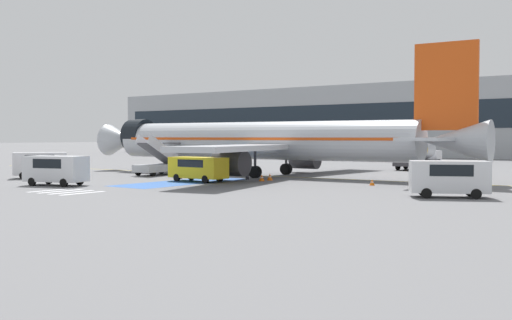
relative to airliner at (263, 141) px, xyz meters
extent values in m
plane|color=slate|center=(1.15, -0.59, -3.36)|extent=(600.00, 600.00, 0.00)
cube|color=gold|center=(-0.72, -0.05, -3.35)|extent=(75.70, 5.78, 0.01)
cube|color=#2856A8|center=(-0.72, -10.45, -3.35)|extent=(4.48, 12.76, 0.01)
cube|color=silver|center=(-3.12, -21.37, -3.35)|extent=(0.44, 3.60, 0.01)
cube|color=silver|center=(-1.92, -21.37, -3.35)|extent=(0.44, 3.60, 0.01)
cube|color=silver|center=(-0.72, -21.37, -3.35)|extent=(0.44, 3.60, 0.01)
cube|color=silver|center=(0.48, -21.37, -3.35)|extent=(0.44, 3.60, 0.01)
cylinder|color=#B7BCC4|center=(-0.72, -0.05, 0.02)|extent=(32.07, 5.93, 3.59)
cone|color=#B7BCC4|center=(-18.60, -1.37, 0.02)|extent=(4.20, 3.80, 3.52)
cone|color=#B7BCC4|center=(17.86, 1.32, 0.02)|extent=(5.63, 3.84, 3.45)
cylinder|color=black|center=(-15.91, -1.17, 0.47)|extent=(2.42, 3.78, 3.63)
cube|color=#DB4C14|center=(-0.72, -0.05, 0.20)|extent=(29.53, 5.81, 0.24)
cube|color=#B7BCC4|center=(3.05, -8.08, -0.52)|extent=(7.57, 16.39, 0.44)
cylinder|color=#38383D|center=(1.43, -6.78, -1.86)|extent=(2.99, 2.39, 2.19)
cube|color=#B7BCC4|center=(1.83, 8.44, -0.52)|extent=(5.35, 16.09, 0.44)
cylinder|color=#38383D|center=(0.43, 6.91, -1.86)|extent=(2.99, 2.39, 2.19)
cube|color=#DB4C14|center=(17.06, 1.26, 4.44)|extent=(5.04, 0.73, 7.04)
cube|color=#B7BCC4|center=(16.77, -2.19, 0.20)|extent=(3.65, 5.97, 0.24)
cube|color=#B7BCC4|center=(16.27, 4.62, 0.20)|extent=(3.65, 5.97, 0.24)
cylinder|color=#38383D|center=(-11.86, -0.87, -1.64)|extent=(0.20, 0.20, 2.60)
cylinder|color=black|center=(-11.86, -0.87, -2.94)|extent=(0.86, 0.34, 0.84)
cylinder|color=#38383D|center=(1.08, -2.83, -1.66)|extent=(0.24, 0.24, 2.29)
cylinder|color=black|center=(1.08, -2.83, -2.81)|extent=(1.14, 0.68, 1.10)
cylinder|color=#38383D|center=(0.65, 2.95, -1.66)|extent=(0.24, 0.24, 2.29)
cylinder|color=black|center=(0.65, 2.95, -2.81)|extent=(1.14, 0.68, 1.10)
cube|color=#ADB2BA|center=(-9.15, -5.08, -2.66)|extent=(2.55, 4.95, 0.70)
cylinder|color=black|center=(-10.20, -3.48, -3.01)|extent=(0.27, 0.71, 0.70)
cylinder|color=black|center=(-8.34, -3.34, -3.01)|extent=(0.27, 0.71, 0.70)
cylinder|color=black|center=(-9.96, -6.83, -3.01)|extent=(0.27, 0.71, 0.70)
cylinder|color=black|center=(-8.09, -6.69, -3.01)|extent=(0.27, 0.71, 0.70)
cube|color=#4C4C51|center=(-9.15, -5.08, -1.28)|extent=(1.73, 4.25, 2.19)
cube|color=#4C4C51|center=(-9.31, -2.81, -0.26)|extent=(1.73, 1.22, 0.12)
cube|color=silver|center=(-9.91, -5.14, -0.81)|extent=(0.39, 4.50, 2.90)
cube|color=silver|center=(-8.38, -5.03, -0.81)|extent=(0.39, 4.50, 2.90)
cube|color=#38383D|center=(7.53, 20.03, -2.58)|extent=(2.62, 8.61, 0.60)
cube|color=silver|center=(7.47, 24.22, -2.08)|extent=(2.40, 1.94, 1.60)
cube|color=black|center=(7.46, 25.17, -1.76)|extent=(2.00, 0.07, 0.70)
cylinder|color=#B7BCC4|center=(7.53, 19.65, -0.99)|extent=(2.66, 5.94, 2.58)
cylinder|color=gold|center=(7.53, 19.65, -0.99)|extent=(2.63, 0.39, 2.63)
cylinder|color=black|center=(6.29, 23.82, -2.88)|extent=(0.29, 0.96, 0.96)
cylinder|color=black|center=(8.66, 23.85, -2.88)|extent=(0.29, 0.96, 0.96)
cylinder|color=black|center=(6.35, 19.54, -2.88)|extent=(0.29, 0.96, 0.96)
cylinder|color=black|center=(8.72, 19.57, -2.88)|extent=(0.29, 0.96, 0.96)
cylinder|color=black|center=(6.38, 17.15, -2.88)|extent=(0.29, 0.96, 0.96)
cylinder|color=black|center=(8.75, 17.19, -2.88)|extent=(0.29, 0.96, 0.96)
cube|color=silver|center=(21.02, -9.75, -2.06)|extent=(5.02, 3.84, 1.95)
cube|color=black|center=(21.02, -9.75, -1.63)|extent=(3.17, 2.90, 0.70)
cylinder|color=black|center=(20.14, -11.19, -3.04)|extent=(0.66, 0.47, 0.64)
cylinder|color=black|center=(19.33, -9.63, -3.04)|extent=(0.66, 0.47, 0.64)
cylinder|color=black|center=(22.71, -9.86, -3.04)|extent=(0.66, 0.47, 0.64)
cylinder|color=black|center=(21.90, -8.30, -3.04)|extent=(0.66, 0.47, 0.64)
cube|color=yellow|center=(-0.16, -9.18, -2.18)|extent=(5.13, 1.96, 1.72)
cube|color=black|center=(-0.16, -9.18, -1.80)|extent=(2.83, 1.98, 0.62)
cylinder|color=black|center=(1.43, -8.29, -3.04)|extent=(0.64, 0.20, 0.64)
cylinder|color=black|center=(1.42, -10.08, -3.04)|extent=(0.64, 0.20, 0.64)
cylinder|color=black|center=(-1.75, -8.28, -3.04)|extent=(0.64, 0.20, 0.64)
cylinder|color=black|center=(-1.76, -10.06, -3.04)|extent=(0.64, 0.20, 0.64)
cube|color=silver|center=(-14.59, -14.42, -2.04)|extent=(4.21, 4.82, 2.01)
cube|color=black|center=(-14.59, -14.42, -1.59)|extent=(3.03, 3.17, 0.72)
cylinder|color=black|center=(-14.46, -12.76, -3.04)|extent=(0.54, 0.64, 0.64)
cylinder|color=black|center=(-13.05, -13.78, -3.04)|extent=(0.54, 0.64, 0.64)
cylinder|color=black|center=(-16.12, -15.06, -3.04)|extent=(0.54, 0.64, 0.64)
cylinder|color=black|center=(-14.71, -16.08, -3.04)|extent=(0.54, 0.64, 0.64)
cube|color=silver|center=(-6.40, -18.56, -2.06)|extent=(5.12, 3.30, 1.96)
cube|color=black|center=(-6.40, -18.56, -1.63)|extent=(3.08, 2.74, 0.70)
cylinder|color=black|center=(-7.54, -19.88, -3.04)|extent=(0.67, 0.37, 0.64)
cylinder|color=black|center=(-8.07, -18.05, -3.04)|extent=(0.67, 0.37, 0.64)
cylinder|color=black|center=(-4.72, -19.07, -3.04)|extent=(0.67, 0.37, 0.64)
cylinder|color=black|center=(-5.25, -17.24, -3.04)|extent=(0.67, 0.37, 0.64)
cylinder|color=#191E38|center=(-4.22, -7.12, -2.93)|extent=(0.14, 0.14, 0.85)
cylinder|color=#191E38|center=(-4.06, -7.09, -2.93)|extent=(0.14, 0.14, 0.85)
cube|color=yellow|center=(-4.14, -7.11, -2.17)|extent=(0.45, 0.29, 0.67)
cube|color=silver|center=(-4.14, -7.11, -2.17)|extent=(0.46, 0.30, 0.06)
sphere|color=brown|center=(-4.14, -7.11, -1.72)|extent=(0.23, 0.23, 0.23)
cylinder|color=#2D2D33|center=(-3.55, -4.49, -2.92)|extent=(0.14, 0.14, 0.88)
cylinder|color=#2D2D33|center=(-3.43, -4.61, -2.92)|extent=(0.14, 0.14, 0.88)
cube|color=yellow|center=(-3.49, -4.55, -2.13)|extent=(0.45, 0.45, 0.70)
cube|color=silver|center=(-3.49, -4.55, -2.13)|extent=(0.47, 0.47, 0.06)
sphere|color=brown|center=(-3.49, -4.55, -1.66)|extent=(0.24, 0.24, 0.24)
cylinder|color=#2D2D33|center=(1.69, -4.68, -2.91)|extent=(0.14, 0.14, 0.90)
cylinder|color=#2D2D33|center=(1.60, -4.83, -2.91)|extent=(0.14, 0.14, 0.90)
cube|color=yellow|center=(1.64, -4.75, -2.10)|extent=(0.41, 0.47, 0.71)
cube|color=silver|center=(1.64, -4.75, -2.10)|extent=(0.42, 0.49, 0.06)
sphere|color=tan|center=(1.64, -4.75, -1.62)|extent=(0.24, 0.24, 0.24)
cylinder|color=#191E38|center=(-5.23, -5.74, -2.91)|extent=(0.14, 0.14, 0.89)
cylinder|color=#191E38|center=(-5.07, -5.70, -2.91)|extent=(0.14, 0.14, 0.89)
cube|color=orange|center=(-5.15, -5.72, -2.12)|extent=(0.46, 0.31, 0.70)
cube|color=silver|center=(-5.15, -5.72, -2.12)|extent=(0.47, 0.32, 0.06)
sphere|color=tan|center=(-5.15, -5.72, -1.65)|extent=(0.24, 0.24, 0.24)
cone|color=orange|center=(3.79, -5.58, -3.08)|extent=(0.50, 0.50, 0.56)
cylinder|color=white|center=(3.79, -5.58, -3.05)|extent=(0.28, 0.28, 0.07)
cone|color=orange|center=(3.87, -4.48, -3.06)|extent=(0.54, 0.54, 0.59)
cylinder|color=white|center=(3.87, -4.48, -3.03)|extent=(0.29, 0.29, 0.07)
cone|color=orange|center=(13.25, -4.15, -3.12)|extent=(0.43, 0.43, 0.48)
cylinder|color=white|center=(13.25, -4.15, -3.10)|extent=(0.24, 0.24, 0.06)
cube|color=#9EA3A8|center=(-14.77, 63.94, 3.60)|extent=(138.39, 12.00, 13.91)
cube|color=#19232D|center=(-14.77, 57.89, 4.29)|extent=(132.86, 0.10, 4.87)
camera|label=1|loc=(33.16, -46.54, 0.41)|focal=42.00mm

